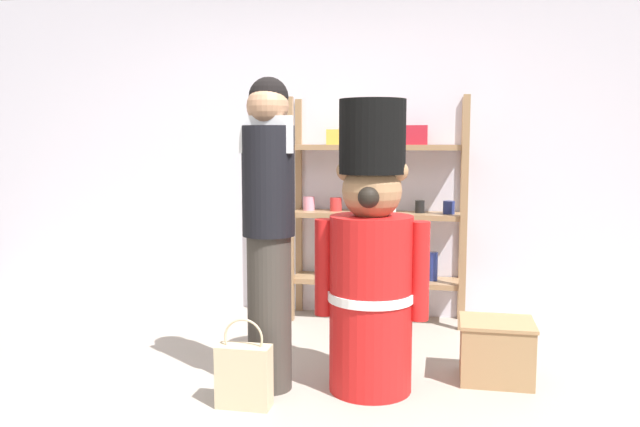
# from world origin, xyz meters

# --- Properties ---
(ground_plane) EXTENTS (6.40, 6.40, 0.00)m
(ground_plane) POSITION_xyz_m (0.00, 0.00, 0.00)
(ground_plane) COLOR #9E9389
(back_wall) EXTENTS (6.40, 0.12, 2.60)m
(back_wall) POSITION_xyz_m (0.00, 2.20, 1.30)
(back_wall) COLOR silver
(back_wall) RESTS_ON ground_plane
(merchandise_shelf) EXTENTS (1.35, 0.35, 1.73)m
(merchandise_shelf) POSITION_xyz_m (0.37, 1.98, 0.87)
(merchandise_shelf) COLOR #93704C
(merchandise_shelf) RESTS_ON ground_plane
(teddy_bear_guard) EXTENTS (0.64, 0.48, 1.62)m
(teddy_bear_guard) POSITION_xyz_m (0.49, 0.56, 0.73)
(teddy_bear_guard) COLOR red
(teddy_bear_guard) RESTS_ON ground_plane
(person_shopper) EXTENTS (0.30, 0.29, 1.74)m
(person_shopper) POSITION_xyz_m (-0.07, 0.47, 0.95)
(person_shopper) COLOR #38332D
(person_shopper) RESTS_ON ground_plane
(shopping_bag) EXTENTS (0.29, 0.12, 0.48)m
(shopping_bag) POSITION_xyz_m (-0.13, 0.20, 0.18)
(shopping_bag) COLOR #C1AD89
(shopping_bag) RESTS_ON ground_plane
(display_crate) EXTENTS (0.42, 0.36, 0.36)m
(display_crate) POSITION_xyz_m (1.20, 0.84, 0.18)
(display_crate) COLOR #9E7A51
(display_crate) RESTS_ON ground_plane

